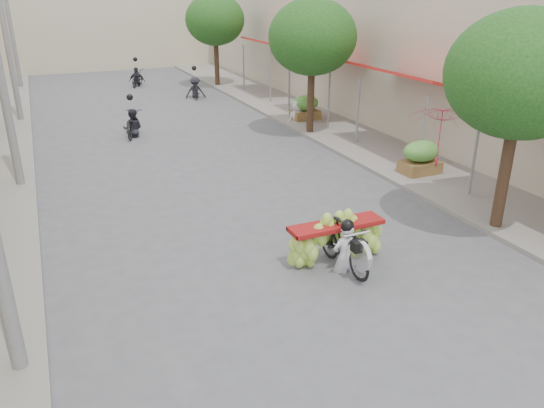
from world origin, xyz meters
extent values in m
plane|color=#545459|center=(0.00, 0.00, 0.00)|extent=(120.00, 120.00, 0.00)
cube|color=gray|center=(7.00, 15.00, 0.06)|extent=(4.00, 60.00, 0.12)
cube|color=#BEB39E|center=(12.00, 14.00, 3.00)|extent=(8.00, 40.00, 6.00)
cylinder|color=slate|center=(6.30, 5.90, 1.27)|extent=(0.08, 0.08, 2.55)
cube|color=#A71B16|center=(7.12, 10.00, 2.75)|extent=(1.77, 4.20, 0.53)
cylinder|color=slate|center=(6.30, 8.10, 1.27)|extent=(0.08, 0.08, 2.55)
cylinder|color=slate|center=(6.30, 11.90, 1.27)|extent=(0.08, 0.08, 2.55)
cube|color=#A71B16|center=(7.12, 16.00, 2.75)|extent=(1.77, 4.20, 0.53)
cylinder|color=slate|center=(6.30, 14.10, 1.27)|extent=(0.08, 0.08, 2.55)
cylinder|color=slate|center=(6.30, 17.90, 1.27)|extent=(0.08, 0.08, 2.55)
cube|color=#A71B16|center=(7.12, 22.00, 2.75)|extent=(1.77, 4.20, 0.53)
cylinder|color=slate|center=(6.30, 20.10, 1.27)|extent=(0.08, 0.08, 2.55)
cylinder|color=slate|center=(6.30, 23.90, 1.27)|extent=(0.08, 0.08, 2.55)
cube|color=#C1B698|center=(0.00, 38.00, 3.50)|extent=(20.00, 6.00, 7.00)
cylinder|color=slate|center=(-5.40, 21.00, 4.00)|extent=(0.24, 0.24, 8.00)
cylinder|color=slate|center=(-5.40, 30.00, 4.00)|extent=(0.24, 0.24, 8.00)
cylinder|color=#3A2719|center=(5.40, 4.00, 1.60)|extent=(0.28, 0.28, 3.20)
ellipsoid|color=#205118|center=(5.40, 4.00, 3.80)|extent=(3.40, 3.40, 2.90)
cylinder|color=#3A2719|center=(5.40, 14.00, 1.60)|extent=(0.28, 0.28, 3.20)
ellipsoid|color=#205118|center=(5.40, 14.00, 3.80)|extent=(3.40, 3.40, 2.90)
cylinder|color=#3A2719|center=(5.40, 26.00, 1.60)|extent=(0.28, 0.28, 3.20)
ellipsoid|color=#205118|center=(5.40, 26.00, 3.80)|extent=(3.40, 3.40, 2.90)
cube|color=brown|center=(6.20, 8.00, 0.37)|extent=(1.20, 0.80, 0.50)
ellipsoid|color=#509A39|center=(6.20, 8.00, 0.95)|extent=(1.20, 0.88, 0.66)
cube|color=brown|center=(6.20, 16.00, 0.37)|extent=(1.20, 0.80, 0.50)
ellipsoid|color=#509A39|center=(6.20, 16.00, 0.95)|extent=(1.20, 0.88, 0.66)
imported|color=black|center=(0.92, 3.82, 0.55)|extent=(0.63, 1.88, 1.09)
cylinder|color=silver|center=(0.92, 3.17, 0.62)|extent=(0.10, 0.66, 0.66)
cube|color=black|center=(0.92, 3.27, 0.80)|extent=(0.28, 0.22, 0.22)
cylinder|color=silver|center=(0.92, 3.37, 1.02)|extent=(0.60, 0.05, 0.05)
cube|color=maroon|center=(0.92, 4.17, 0.88)|extent=(2.12, 0.55, 0.10)
imported|color=silver|center=(0.92, 3.77, 1.08)|extent=(0.56, 0.41, 1.55)
sphere|color=black|center=(0.92, 3.74, 1.82)|extent=(0.28, 0.28, 0.28)
imported|color=#B01733|center=(5.88, 6.84, 2.49)|extent=(2.55, 2.55, 1.77)
imported|color=silver|center=(5.79, 15.96, 1.00)|extent=(0.90, 0.57, 1.77)
imported|color=black|center=(-1.27, 16.50, 0.49)|extent=(1.26, 1.88, 0.99)
imported|color=#25242C|center=(-1.27, 16.50, 1.12)|extent=(0.91, 0.74, 1.65)
sphere|color=black|center=(-1.27, 16.50, 1.58)|extent=(0.26, 0.26, 0.26)
imported|color=black|center=(3.21, 23.10, 0.55)|extent=(0.86, 1.93, 1.10)
imported|color=#25242C|center=(3.21, 23.10, 1.12)|extent=(1.14, 0.74, 1.65)
sphere|color=black|center=(3.21, 23.10, 1.58)|extent=(0.26, 0.26, 0.26)
imported|color=black|center=(1.01, 27.98, 0.49)|extent=(1.37, 1.84, 0.97)
imported|color=#25242C|center=(1.01, 27.98, 1.12)|extent=(1.11, 0.93, 1.65)
sphere|color=black|center=(1.01, 27.98, 1.58)|extent=(0.26, 0.26, 0.26)
camera|label=1|loc=(-4.47, -4.72, 5.63)|focal=35.00mm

